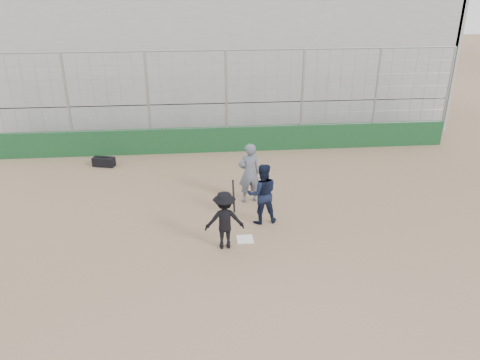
{
  "coord_description": "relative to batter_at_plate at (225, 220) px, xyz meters",
  "views": [
    {
      "loc": [
        -1.17,
        -10.86,
        6.56
      ],
      "look_at": [
        0.0,
        1.4,
        1.15
      ],
      "focal_mm": 35.0,
      "sensor_mm": 36.0,
      "label": 1
    }
  ],
  "objects": [
    {
      "name": "home_plate",
      "position": [
        0.56,
        0.3,
        -0.78
      ],
      "size": [
        0.44,
        0.44,
        0.02
      ],
      "primitive_type": "cube",
      "color": "white",
      "rests_on": "ground"
    },
    {
      "name": "bleachers",
      "position": [
        0.56,
        12.25,
        2.13
      ],
      "size": [
        20.25,
        6.7,
        6.98
      ],
      "color": "gray",
      "rests_on": "ground"
    },
    {
      "name": "ground",
      "position": [
        0.56,
        0.3,
        -0.79
      ],
      "size": [
        90.0,
        90.0,
        0.0
      ],
      "primitive_type": "plane",
      "color": "brown",
      "rests_on": "ground"
    },
    {
      "name": "equipment_bag",
      "position": [
        -4.13,
        6.08,
        -0.62
      ],
      "size": [
        0.87,
        0.54,
        0.38
      ],
      "color": "black",
      "rests_on": "ground"
    },
    {
      "name": "catcher_crouched",
      "position": [
        1.14,
        1.21,
        -0.18
      ],
      "size": [
        0.95,
        0.77,
        1.22
      ],
      "color": "black",
      "rests_on": "ground"
    },
    {
      "name": "backstop",
      "position": [
        0.56,
        7.3,
        0.17
      ],
      "size": [
        18.1,
        0.25,
        4.04
      ],
      "color": "#12391C",
      "rests_on": "ground"
    },
    {
      "name": "umpire",
      "position": [
        0.93,
        2.63,
        0.07
      ],
      "size": [
        0.77,
        0.58,
        1.73
      ],
      "primitive_type": "imported",
      "rotation": [
        0.0,
        0.0,
        3.33
      ],
      "color": "#505765",
      "rests_on": "ground"
    },
    {
      "name": "batter_at_plate",
      "position": [
        0.0,
        0.0,
        0.0
      ],
      "size": [
        1.03,
        0.74,
        1.75
      ],
      "color": "black",
      "rests_on": "ground"
    }
  ]
}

